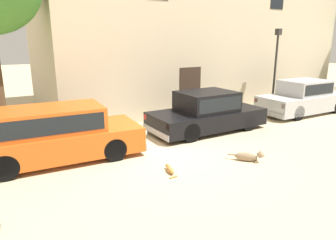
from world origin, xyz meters
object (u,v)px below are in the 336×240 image
(stray_dog_spotted, at_px, (249,156))
(stray_cat, at_px, (170,170))
(parked_sedan_second, at_px, (207,111))
(parked_sedan_third, at_px, (304,97))
(street_lamp, at_px, (276,59))
(parked_sedan_nearest, at_px, (56,133))

(stray_dog_spotted, distance_m, stray_cat, 2.27)
(parked_sedan_second, distance_m, stray_dog_spotted, 3.12)
(parked_sedan_second, bearing_deg, parked_sedan_third, -0.57)
(stray_cat, bearing_deg, street_lamp, -52.66)
(parked_sedan_second, distance_m, parked_sedan_third, 5.43)
(parked_sedan_second, bearing_deg, street_lamp, 14.26)
(stray_dog_spotted, bearing_deg, parked_sedan_second, 122.40)
(parked_sedan_second, bearing_deg, stray_cat, -140.64)
(parked_sedan_nearest, xyz_separation_m, parked_sedan_second, (5.28, 0.07, -0.07))
(stray_dog_spotted, bearing_deg, parked_sedan_nearest, -164.19)
(parked_sedan_third, bearing_deg, stray_dog_spotted, -153.87)
(street_lamp, bearing_deg, parked_sedan_third, -69.19)
(parked_sedan_second, height_order, stray_dog_spotted, parked_sedan_second)
(stray_cat, bearing_deg, stray_dog_spotted, -89.77)
(stray_cat, distance_m, street_lamp, 9.08)
(parked_sedan_third, relative_size, stray_cat, 7.72)
(parked_sedan_nearest, relative_size, parked_sedan_third, 1.01)
(parked_sedan_second, xyz_separation_m, street_lamp, (4.93, 1.15, 1.69))
(parked_sedan_nearest, distance_m, parked_sedan_second, 5.28)
(parked_sedan_third, height_order, stray_cat, parked_sedan_third)
(parked_sedan_second, xyz_separation_m, parked_sedan_third, (5.43, -0.17, 0.03))
(parked_sedan_third, distance_m, street_lamp, 2.17)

